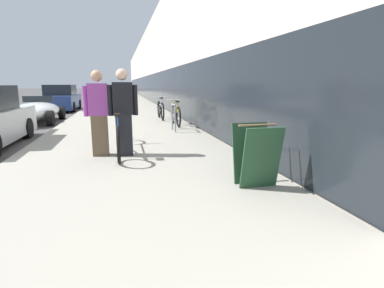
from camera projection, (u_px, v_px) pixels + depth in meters
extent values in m
cube|color=gray|center=(122.00, 103.00, 24.83)|extent=(4.69, 70.00, 0.15)
cube|color=beige|center=(188.00, 69.00, 33.51)|extent=(10.00, 70.00, 6.41)
cube|color=#1E2328|center=(144.00, 87.00, 32.78)|extent=(0.10, 63.00, 2.20)
torus|color=black|center=(119.00, 128.00, 7.52)|extent=(0.06, 0.71, 0.71)
torus|color=black|center=(119.00, 145.00, 5.47)|extent=(0.06, 0.71, 0.71)
cylinder|color=#2D56A8|center=(118.00, 125.00, 6.45)|extent=(0.04, 1.82, 0.04)
cylinder|color=#2D56A8|center=(118.00, 133.00, 6.06)|extent=(0.04, 1.08, 0.33)
cylinder|color=#2D56A8|center=(118.00, 123.00, 5.76)|extent=(0.03, 0.03, 0.29)
cube|color=black|center=(117.00, 115.00, 5.74)|extent=(0.11, 0.22, 0.05)
cylinder|color=#2D56A8|center=(118.00, 114.00, 7.28)|extent=(0.03, 0.03, 0.31)
cylinder|color=silver|center=(118.00, 108.00, 7.25)|extent=(0.52, 0.03, 0.03)
cube|color=black|center=(124.00, 135.00, 6.14)|extent=(0.32, 0.23, 0.84)
cube|color=black|center=(123.00, 99.00, 5.99)|extent=(0.39, 0.23, 0.64)
cylinder|color=black|center=(110.00, 100.00, 5.94)|extent=(0.10, 0.10, 0.61)
cylinder|color=black|center=(135.00, 100.00, 6.05)|extent=(0.10, 0.10, 0.61)
sphere|color=beige|center=(122.00, 74.00, 5.90)|extent=(0.23, 0.23, 0.23)
cube|color=brown|center=(100.00, 135.00, 6.13)|extent=(0.32, 0.23, 0.83)
cube|color=#933D93|center=(98.00, 99.00, 5.98)|extent=(0.39, 0.23, 0.63)
cylinder|color=#933D93|center=(85.00, 101.00, 5.94)|extent=(0.10, 0.10, 0.60)
cylinder|color=#933D93|center=(111.00, 101.00, 6.05)|extent=(0.10, 0.10, 0.60)
sphere|color=tan|center=(97.00, 76.00, 5.89)|extent=(0.23, 0.23, 0.23)
cylinder|color=gray|center=(175.00, 119.00, 9.03)|extent=(0.05, 0.05, 0.82)
cylinder|color=gray|center=(172.00, 117.00, 9.56)|extent=(0.05, 0.05, 0.82)
cylinder|color=gray|center=(173.00, 105.00, 9.22)|extent=(0.05, 0.55, 0.05)
torus|color=black|center=(173.00, 114.00, 11.11)|extent=(0.06, 0.71, 0.71)
torus|color=black|center=(178.00, 117.00, 10.10)|extent=(0.06, 0.71, 0.71)
cylinder|color=yellow|center=(176.00, 109.00, 10.56)|extent=(0.04, 0.89, 0.04)
cylinder|color=yellow|center=(177.00, 113.00, 10.38)|extent=(0.04, 0.54, 0.32)
cylinder|color=yellow|center=(177.00, 106.00, 10.21)|extent=(0.03, 0.03, 0.29)
cube|color=black|center=(177.00, 102.00, 10.18)|extent=(0.11, 0.22, 0.05)
cylinder|color=yellow|center=(173.00, 104.00, 10.95)|extent=(0.03, 0.03, 0.31)
cylinder|color=silver|center=(173.00, 100.00, 10.92)|extent=(0.52, 0.03, 0.03)
torus|color=black|center=(159.00, 109.00, 13.04)|extent=(0.06, 0.73, 0.73)
torus|color=black|center=(163.00, 111.00, 11.98)|extent=(0.06, 0.73, 0.73)
cylinder|color=#B7BCC1|center=(161.00, 105.00, 12.47)|extent=(0.04, 0.95, 0.04)
cylinder|color=#B7BCC1|center=(161.00, 108.00, 12.27)|extent=(0.04, 0.58, 0.33)
cylinder|color=#B7BCC1|center=(162.00, 102.00, 12.09)|extent=(0.03, 0.03, 0.30)
cube|color=black|center=(162.00, 98.00, 12.06)|extent=(0.11, 0.22, 0.05)
cylinder|color=#B7BCC1|center=(159.00, 100.00, 12.88)|extent=(0.03, 0.03, 0.32)
cylinder|color=silver|center=(159.00, 97.00, 12.85)|extent=(0.52, 0.03, 0.03)
cube|color=#23472D|center=(262.00, 158.00, 4.13)|extent=(0.56, 0.20, 0.89)
cube|color=#23472D|center=(251.00, 153.00, 4.47)|extent=(0.56, 0.20, 0.89)
cylinder|color=#93704C|center=(257.00, 125.00, 4.21)|extent=(0.56, 0.03, 0.03)
cylinder|color=black|center=(27.00, 128.00, 8.93)|extent=(0.22, 0.60, 0.60)
ellipsoid|color=white|center=(36.00, 111.00, 12.40)|extent=(1.69, 4.03, 0.70)
cube|color=#1E2328|center=(38.00, 99.00, 12.78)|extent=(1.19, 0.04, 0.26)
cylinder|color=black|center=(24.00, 113.00, 13.37)|extent=(0.22, 0.60, 0.60)
cylinder|color=black|center=(62.00, 113.00, 13.73)|extent=(0.22, 0.60, 0.60)
cylinder|color=black|center=(5.00, 119.00, 11.14)|extent=(0.22, 0.60, 0.60)
cylinder|color=black|center=(50.00, 118.00, 11.50)|extent=(0.22, 0.60, 0.60)
cube|color=navy|center=(61.00, 102.00, 18.12)|extent=(1.79, 4.45, 0.79)
cube|color=#1E2328|center=(60.00, 90.00, 17.98)|extent=(1.54, 2.22, 0.61)
cylinder|color=black|center=(52.00, 104.00, 19.25)|extent=(0.22, 0.60, 0.60)
cylinder|color=black|center=(79.00, 104.00, 19.62)|extent=(0.22, 0.60, 0.60)
cylinder|color=black|center=(41.00, 108.00, 16.70)|extent=(0.22, 0.60, 0.60)
cylinder|color=black|center=(73.00, 107.00, 17.08)|extent=(0.22, 0.60, 0.60)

